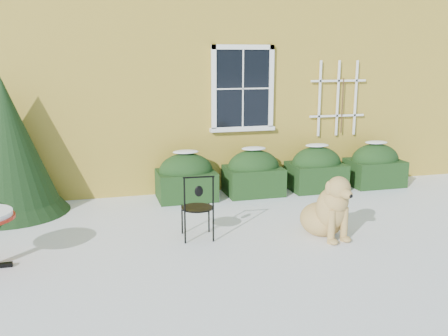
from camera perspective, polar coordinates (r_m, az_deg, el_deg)
name	(u,v)px	position (r m, az deg, el deg)	size (l,w,h in m)	color
ground	(243,247)	(6.99, 2.17, -8.96)	(80.00, 80.00, 0.00)	white
house	(163,31)	(13.36, -7.01, 15.29)	(12.40, 8.40, 6.40)	gold
hedge_row	(285,171)	(9.71, 7.02, -0.39)	(4.95, 0.80, 0.91)	black
evergreen_shrub	(7,159)	(8.96, -23.51, 0.95)	(1.89, 1.89, 2.29)	black
patio_chair_near	(198,207)	(7.13, -3.04, -4.42)	(0.47, 0.46, 0.96)	black
dog	(328,211)	(7.37, 11.83, -4.85)	(0.73, 1.10, 0.97)	tan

